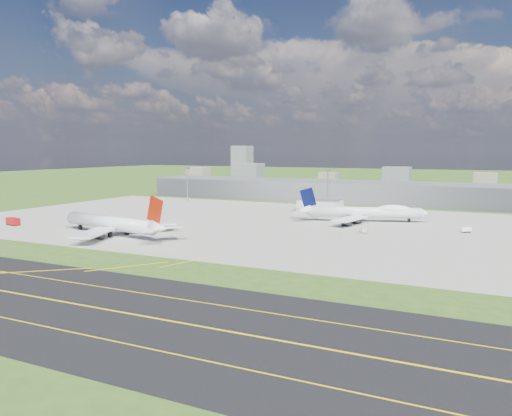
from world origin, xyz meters
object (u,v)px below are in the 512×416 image
at_px(fire_truck, 13,222).
at_px(van_white_far, 466,230).
at_px(airliner_blue_quad, 365,212).
at_px(tug_yellow, 168,224).
at_px(van_white_near, 365,230).
at_px(airliner_red_twin, 114,224).

xyz_separation_m(fire_truck, van_white_far, (212.20, 77.36, -0.62)).
xyz_separation_m(airliner_blue_quad, fire_truck, (-160.50, -92.36, -3.22)).
relative_size(airliner_blue_quad, fire_truck, 7.47).
xyz_separation_m(airliner_blue_quad, tug_yellow, (-88.20, -57.41, -4.21)).
bearing_deg(van_white_near, airliner_red_twin, 107.90).
height_order(van_white_near, van_white_far, van_white_near).
bearing_deg(fire_truck, airliner_blue_quad, 40.34).
xyz_separation_m(tug_yellow, van_white_near, (96.99, 21.51, 0.40)).
height_order(airliner_red_twin, fire_truck, airliner_red_twin).
relative_size(airliner_red_twin, tug_yellow, 17.42).
height_order(tug_yellow, van_white_near, van_white_near).
xyz_separation_m(airliner_red_twin, van_white_far, (144.57, 78.06, -3.99)).
bearing_deg(tug_yellow, van_white_far, -15.38).
relative_size(tug_yellow, van_white_far, 0.76).
bearing_deg(van_white_near, fire_truck, 96.99).
height_order(fire_truck, van_white_far, fire_truck).
relative_size(airliner_blue_quad, van_white_near, 12.43).
bearing_deg(airliner_red_twin, airliner_blue_quad, -123.69).
distance_m(tug_yellow, van_white_far, 146.19).
relative_size(airliner_red_twin, van_white_far, 13.25).
bearing_deg(airliner_blue_quad, fire_truck, -168.24).
bearing_deg(van_white_near, van_white_far, -75.48).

